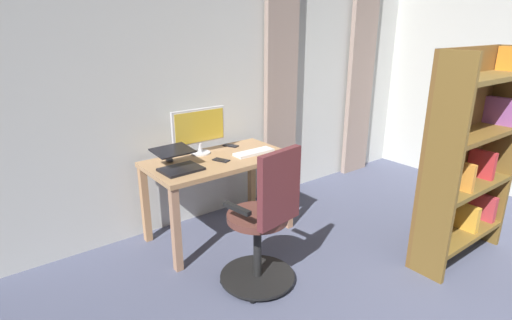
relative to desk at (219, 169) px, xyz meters
name	(u,v)px	position (x,y,z in m)	size (l,w,h in m)	color
back_room_partition	(238,74)	(-0.56, -0.48, 0.74)	(5.06, 0.10, 2.73)	silver
curtain_left_panel	(360,79)	(-2.32, -0.37, 0.57)	(0.42, 0.06, 2.39)	gray
curtain_right_panel	(281,88)	(-1.03, -0.37, 0.57)	(0.41, 0.06, 2.39)	gray
desk	(219,169)	(0.00, 0.00, 0.00)	(1.24, 0.66, 0.73)	tan
office_chair	(264,225)	(0.17, 0.85, -0.13)	(0.56, 0.56, 1.07)	black
computer_monitor	(199,128)	(0.06, -0.21, 0.34)	(0.52, 0.18, 0.40)	silver
computer_keyboard	(254,152)	(-0.32, 0.09, 0.12)	(0.38, 0.13, 0.02)	white
laptop	(178,162)	(0.41, 0.04, 0.16)	(0.33, 0.37, 0.16)	black
computer_mouse	(169,160)	(0.38, -0.17, 0.12)	(0.06, 0.10, 0.04)	#333338
cell_phone_face_up	(221,160)	(0.02, 0.08, 0.11)	(0.07, 0.14, 0.01)	black
cell_phone_by_monitor	(231,146)	(-0.29, -0.23, 0.11)	(0.07, 0.14, 0.01)	black
bookshelf	(466,158)	(-1.37, 1.45, 0.21)	(0.95, 0.30, 1.68)	brown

